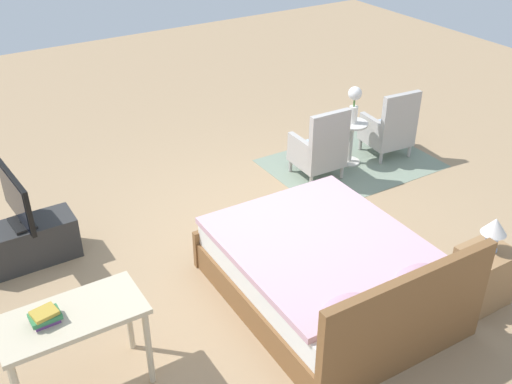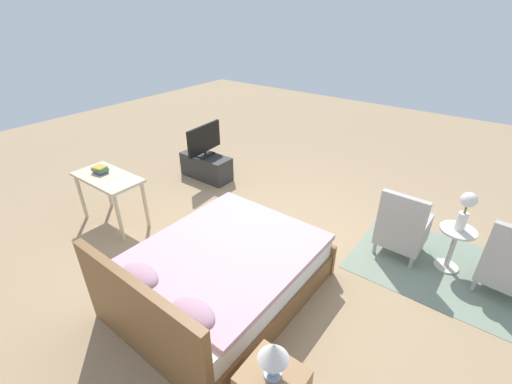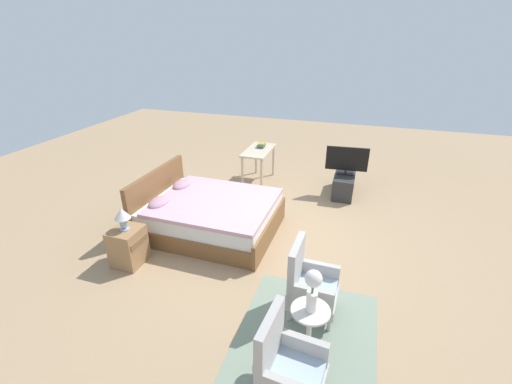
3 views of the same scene
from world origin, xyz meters
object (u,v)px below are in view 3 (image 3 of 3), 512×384
object	(u,v)px
side_table	(309,325)
tv_flatscreen	(347,160)
nightstand	(128,246)
vanity_desk	(259,154)
bed	(209,214)
tv_stand	(344,183)
armchair_by_window_right	(309,285)
table_lamp	(122,216)
flower_vase	(313,287)
armchair_by_window_left	(287,368)
book_stack	(261,145)

from	to	relation	value
side_table	tv_flatscreen	xyz separation A→B (m)	(4.08, -0.02, 0.37)
nightstand	vanity_desk	size ratio (longest dim) A/B	0.54
nightstand	tv_flatscreen	bearing A→B (deg)	-39.39
bed	side_table	size ratio (longest dim) A/B	3.76
bed	tv_stand	distance (m)	2.98
armchair_by_window_right	vanity_desk	world-z (taller)	armchair_by_window_right
armchair_by_window_right	tv_stand	distance (m)	3.51
vanity_desk	bed	bearing A→B (deg)	175.56
bed	vanity_desk	size ratio (longest dim) A/B	2.04
bed	tv_stand	world-z (taller)	bed
side_table	table_lamp	world-z (taller)	table_lamp
flower_vase	tv_flatscreen	bearing A→B (deg)	-0.34
vanity_desk	armchair_by_window_left	bearing A→B (deg)	-159.65
vanity_desk	side_table	bearing A→B (deg)	-155.95
tv_flatscreen	book_stack	world-z (taller)	tv_flatscreen
table_lamp	tv_flatscreen	world-z (taller)	tv_flatscreen
armchair_by_window_left	flower_vase	xyz separation A→B (m)	(0.57, -0.10, 0.48)
nightstand	table_lamp	xyz separation A→B (m)	(0.00, 0.00, 0.50)
bed	vanity_desk	xyz separation A→B (m)	(2.22, -0.17, 0.34)
armchair_by_window_right	book_stack	xyz separation A→B (m)	(3.71, 1.73, 0.42)
armchair_by_window_left	book_stack	distance (m)	5.16
armchair_by_window_right	bed	bearing A→B (deg)	55.18
bed	side_table	distance (m)	2.77
flower_vase	book_stack	xyz separation A→B (m)	(4.28, 1.83, -0.06)
armchair_by_window_right	tv_flatscreen	size ratio (longest dim) A/B	1.11
side_table	table_lamp	bearing A→B (deg)	75.20
flower_vase	vanity_desk	world-z (taller)	flower_vase
bed	armchair_by_window_left	bearing A→B (deg)	-142.27
bed	table_lamp	xyz separation A→B (m)	(-1.18, 0.72, 0.48)
book_stack	bed	bearing A→B (deg)	175.60
flower_vase	armchair_by_window_left	bearing A→B (deg)	170.01
bed	table_lamp	bearing A→B (deg)	148.54
nightstand	book_stack	xyz separation A→B (m)	(3.56, -0.90, 0.52)
bed	armchair_by_window_left	distance (m)	3.12
tv_stand	table_lamp	bearing A→B (deg)	140.59
tv_stand	tv_flatscreen	xyz separation A→B (m)	(0.00, 0.00, 0.51)
tv_stand	tv_flatscreen	distance (m)	0.51
flower_vase	book_stack	distance (m)	4.66
nightstand	table_lamp	bearing A→B (deg)	90.00
side_table	nightstand	world-z (taller)	side_table
table_lamp	tv_flatscreen	bearing A→B (deg)	-39.39
armchair_by_window_right	book_stack	bearing A→B (deg)	24.95
bed	book_stack	size ratio (longest dim) A/B	10.01
armchair_by_window_left	flower_vase	bearing A→B (deg)	-9.99
tv_stand	vanity_desk	bearing A→B (deg)	88.71
tv_stand	book_stack	distance (m)	1.95
book_stack	flower_vase	bearing A→B (deg)	-156.91
side_table	tv_flatscreen	distance (m)	4.09
armchair_by_window_left	side_table	distance (m)	0.58
armchair_by_window_left	nightstand	xyz separation A→B (m)	(1.29, 2.63, -0.10)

